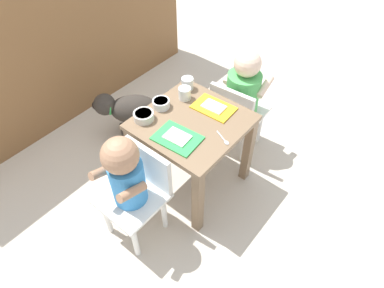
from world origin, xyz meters
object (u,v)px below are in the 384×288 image
Objects in this scene: food_tray_left at (177,138)px; water_cup_right at (185,94)px; seated_child_left at (129,177)px; food_tray_right at (214,107)px; dining_table at (192,135)px; spoon_by_left_tray at (224,139)px; water_cup_left at (187,84)px; seated_child_right at (242,92)px; veggie_bowl_far at (161,103)px; dog at (128,109)px; cereal_bowl_left_side at (144,116)px.

water_cup_right reaches higher than food_tray_left.
food_tray_right is at bearing -4.79° from seated_child_left.
dining_table is 0.22m from spoon_by_left_tray.
spoon_by_left_tray is (-0.15, -0.17, -0.00)m from food_tray_right.
water_cup_left is at bearing 32.98° from food_tray_left.
seated_child_right is 7.58× the size of veggie_bowl_far.
dog is (0.47, 0.54, -0.21)m from seated_child_left.
food_tray_right reaches higher than spoon_by_left_tray.
seated_child_right is at bearing 0.01° from food_tray_left.
dog is 0.52m from water_cup_right.
seated_child_left is (-0.41, 0.02, 0.04)m from dining_table.
spoon_by_left_tray is at bearing -158.09° from seated_child_right.
food_tray_left is at bearing -179.99° from seated_child_right.
dog is at bearing 49.34° from seated_child_left.
water_cup_left is 0.65× the size of cereal_bowl_left_side.
seated_child_left reaches higher than dog.
spoon_by_left_tray is (-0.19, -0.38, -0.03)m from water_cup_left.
cereal_bowl_left_side is at bearing 31.88° from seated_child_left.
water_cup_left is at bearing -71.51° from dog.
dog is at bearing 71.73° from food_tray_left.
veggie_bowl_far is (-0.13, 0.05, -0.01)m from water_cup_right.
seated_child_left is at bearing 176.80° from seated_child_right.
seated_child_right reaches higher than water_cup_right.
seated_child_right reaches higher than spoon_by_left_tray.
dining_table is 2.34× the size of food_tray_right.
food_tray_right is at bearing -79.45° from water_cup_right.
dining_table is 0.41m from seated_child_right.
water_cup_right reaches higher than dining_table.
seated_child_left is 6.85× the size of spoon_by_left_tray.
food_tray_left is at bearing -119.37° from veggie_bowl_far.
dining_table is at bearing -128.12° from water_cup_right.
cereal_bowl_left_side is (0.27, 0.17, 0.08)m from seated_child_left.
dining_table is 1.34× the size of dog.
seated_child_left reaches higher than water_cup_right.
food_tray_right is 2.42× the size of veggie_bowl_far.
seated_child_right is 10.28× the size of water_cup_right.
seated_child_left is 0.33m from cereal_bowl_left_side.
cereal_bowl_left_side is (-0.32, 0.00, -0.01)m from water_cup_left.
water_cup_left is 0.67× the size of spoon_by_left_tray.
water_cup_right is (-0.07, -0.04, -0.00)m from water_cup_left.
veggie_bowl_far is at bearing -0.48° from cereal_bowl_left_side.
dining_table is 0.18m from food_tray_right.
water_cup_right is (0.52, 0.12, 0.08)m from seated_child_left.
cereal_bowl_left_side reaches higher than food_tray_left.
seated_child_left reaches higher than cereal_bowl_left_side.
spoon_by_left_tray is at bearing -28.05° from seated_child_left.
dog is 0.51m from cereal_bowl_left_side.
water_cup_right is at bearing -149.47° from water_cup_left.
water_cup_left is at bearing 78.42° from food_tray_right.
seated_child_left is at bearing 151.95° from spoon_by_left_tray.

